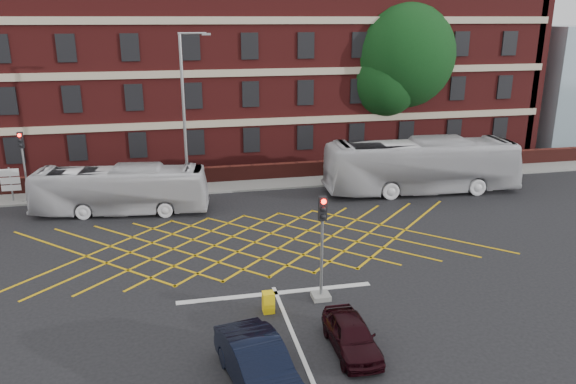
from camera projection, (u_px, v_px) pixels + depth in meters
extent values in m
plane|color=black|center=(261.00, 259.00, 26.05)|extent=(120.00, 120.00, 0.00)
cube|color=#591616|center=(214.00, 79.00, 44.78)|extent=(50.00, 12.00, 12.00)
cube|color=#B7A88C|center=(222.00, 73.00, 38.81)|extent=(50.00, 0.18, 0.50)
cube|color=black|center=(222.00, 95.00, 39.27)|extent=(1.20, 0.14, 1.80)
cube|color=#491713|center=(229.00, 174.00, 38.01)|extent=(56.00, 0.50, 1.10)
cube|color=slate|center=(231.00, 185.00, 37.22)|extent=(60.00, 3.00, 0.12)
cube|color=#CC990C|center=(255.00, 242.00, 27.91)|extent=(8.22, 8.22, 0.02)
cube|color=silver|center=(276.00, 293.00, 22.78)|extent=(8.00, 0.30, 0.02)
imported|color=silver|center=(121.00, 190.00, 31.78)|extent=(10.01, 3.66, 2.73)
imported|color=#BDBDC1|center=(421.00, 166.00, 35.51)|extent=(12.49, 3.69, 3.43)
imported|color=black|center=(259.00, 365.00, 16.83)|extent=(2.38, 4.68, 1.47)
imported|color=black|center=(352.00, 335.00, 18.73)|extent=(1.39, 3.42, 1.16)
cylinder|color=black|center=(396.00, 117.00, 44.41)|extent=(0.90, 0.90, 6.28)
sphere|color=black|center=(400.00, 55.00, 42.97)|extent=(8.37, 8.37, 8.37)
sphere|color=black|center=(384.00, 81.00, 42.48)|extent=(5.44, 5.44, 5.44)
sphere|color=black|center=(412.00, 73.00, 44.46)|extent=(5.02, 5.02, 5.02)
cube|color=slate|center=(321.00, 296.00, 22.34)|extent=(0.70, 0.70, 0.20)
cylinder|color=gray|center=(322.00, 258.00, 21.85)|extent=(0.12, 0.12, 3.50)
cube|color=black|center=(323.00, 208.00, 21.23)|extent=(0.30, 0.25, 0.95)
sphere|color=#FF0C05|center=(324.00, 202.00, 21.01)|extent=(0.20, 0.20, 0.20)
cube|color=slate|center=(29.00, 200.00, 34.09)|extent=(0.70, 0.70, 0.20)
cylinder|color=gray|center=(25.00, 174.00, 33.60)|extent=(0.12, 0.12, 3.50)
cube|color=black|center=(21.00, 140.00, 32.99)|extent=(0.30, 0.25, 0.95)
sphere|color=#FF0C05|center=(19.00, 135.00, 32.76)|extent=(0.20, 0.20, 0.20)
cube|color=slate|center=(189.00, 197.00, 34.54)|extent=(1.00, 1.00, 0.20)
cylinder|color=gray|center=(184.00, 120.00, 33.10)|extent=(0.18, 0.18, 9.84)
cylinder|color=gray|center=(192.00, 33.00, 31.77)|extent=(1.60, 0.12, 0.12)
cube|color=gray|center=(206.00, 34.00, 31.95)|extent=(0.50, 0.20, 0.12)
cylinder|color=gray|center=(11.00, 185.00, 33.58)|extent=(0.10, 0.10, 2.20)
cube|color=silver|center=(9.00, 173.00, 33.26)|extent=(1.10, 0.06, 0.45)
cube|color=silver|center=(10.00, 181.00, 33.41)|extent=(1.10, 0.06, 0.40)
cube|color=silver|center=(11.00, 188.00, 33.55)|extent=(1.10, 0.06, 0.35)
cube|color=yellow|center=(268.00, 302.00, 21.23)|extent=(0.43, 0.43, 0.81)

